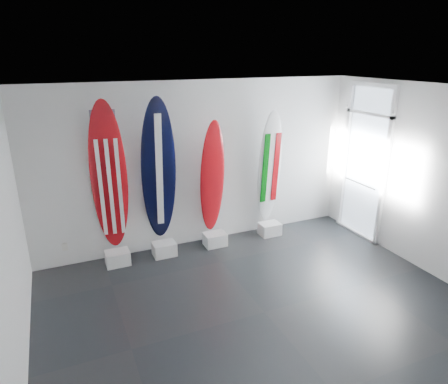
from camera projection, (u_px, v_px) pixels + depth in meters
name	position (u px, v px, depth m)	size (l,w,h in m)	color
floor	(265.00, 312.00, 5.56)	(6.00, 6.00, 0.00)	black
ceiling	(273.00, 92.00, 4.56)	(6.00, 6.00, 0.00)	white
wall_back	(200.00, 165.00, 7.22)	(6.00, 6.00, 0.00)	white
wall_front	(439.00, 332.00, 2.90)	(6.00, 6.00, 0.00)	white
wall_left	(3.00, 259.00, 3.93)	(5.00, 5.00, 0.00)	white
wall_right	(437.00, 184.00, 6.19)	(5.00, 5.00, 0.00)	white
display_block_usa	(118.00, 258.00, 6.78)	(0.40, 0.30, 0.24)	white
surfboard_usa	(109.00, 178.00, 6.41)	(0.58, 0.08, 2.57)	#9E0A11
display_block_navy	(164.00, 249.00, 7.09)	(0.40, 0.30, 0.24)	white
surfboard_navy	(159.00, 172.00, 6.71)	(0.59, 0.08, 2.60)	black
display_block_swiss	(215.00, 239.00, 7.46)	(0.40, 0.30, 0.24)	white
surfboard_swiss	(212.00, 178.00, 7.15)	(0.48, 0.08, 2.13)	#9E0A11
display_block_italy	(270.00, 229.00, 7.90)	(0.40, 0.30, 0.24)	white
surfboard_italy	(269.00, 168.00, 7.58)	(0.50, 0.08, 2.23)	white
wall_outlet	(65.00, 247.00, 6.66)	(0.09, 0.02, 0.13)	silver
glass_door	(365.00, 164.00, 7.55)	(0.12, 1.16, 2.85)	white
balcony	(409.00, 200.00, 8.35)	(2.80, 2.20, 1.20)	slate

